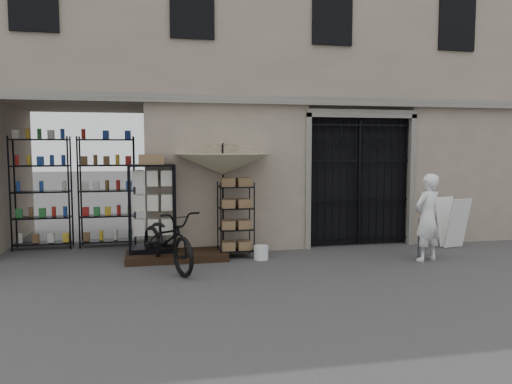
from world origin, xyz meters
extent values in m
plane|color=black|center=(0.00, 0.00, 0.00)|extent=(80.00, 80.00, 0.00)
cube|color=gray|center=(0.00, 4.00, 4.50)|extent=(14.00, 4.00, 9.00)
cube|color=black|center=(-4.50, 2.80, 1.50)|extent=(3.00, 1.70, 3.00)
cube|color=black|center=(-4.55, 3.30, 1.25)|extent=(2.70, 0.50, 2.50)
cube|color=black|center=(1.75, 2.28, 1.50)|extent=(2.50, 0.06, 3.00)
cube|color=black|center=(1.75, 2.12, 1.45)|extent=(0.05, 0.05, 2.80)
cube|color=black|center=(-2.40, 1.55, 0.07)|extent=(2.00, 0.90, 0.15)
cube|color=black|center=(-2.86, 1.71, 0.20)|extent=(1.02, 0.84, 0.10)
cube|color=silver|center=(-2.76, 1.46, 1.03)|extent=(0.76, 0.34, 1.65)
cube|color=silver|center=(-2.86, 1.71, 0.93)|extent=(0.84, 0.65, 1.37)
cube|color=olive|center=(-2.86, 1.71, 1.96)|extent=(0.60, 0.54, 0.20)
cube|color=black|center=(-1.19, 1.55, 0.77)|extent=(0.77, 0.63, 1.55)
cube|color=olive|center=(-1.19, 1.55, 0.73)|extent=(0.66, 0.52, 1.16)
cylinder|color=black|center=(-1.43, 1.74, 1.17)|extent=(0.05, 0.05, 2.34)
imported|color=beige|center=(-1.43, 1.74, 2.02)|extent=(2.19, 2.21, 1.58)
cylinder|color=silver|center=(-0.74, 1.21, 0.14)|extent=(0.37, 0.37, 0.28)
imported|color=black|center=(-2.61, 0.80, 0.00)|extent=(1.10, 1.31, 2.13)
cylinder|color=slate|center=(2.43, 0.55, 0.41)|extent=(0.16, 0.16, 0.82)
imported|color=white|center=(2.46, 0.42, 0.00)|extent=(1.19, 1.85, 0.42)
cube|color=silver|center=(3.77, 1.32, 0.57)|extent=(0.56, 0.35, 1.11)
cube|color=silver|center=(3.70, 1.66, 0.57)|extent=(0.56, 0.35, 1.11)
camera|label=1|loc=(-2.91, -8.44, 2.26)|focal=35.00mm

